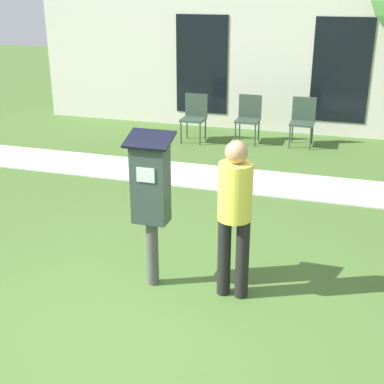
{
  "coord_description": "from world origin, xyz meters",
  "views": [
    {
      "loc": [
        1.72,
        -3.71,
        2.88
      ],
      "look_at": [
        0.34,
        0.76,
        1.05
      ],
      "focal_mm": 50.0,
      "sensor_mm": 36.0,
      "label": 1
    }
  ],
  "objects_px": {
    "person_standing": "(235,208)",
    "outdoor_chair_left": "(195,114)",
    "outdoor_chair_middle": "(249,115)",
    "outdoor_chair_right": "(303,118)",
    "parking_meter": "(151,191)"
  },
  "relations": [
    {
      "from": "person_standing",
      "to": "outdoor_chair_left",
      "type": "xyz_separation_m",
      "value": [
        -1.97,
        5.24,
        -0.4
      ]
    },
    {
      "from": "person_standing",
      "to": "outdoor_chair_middle",
      "type": "xyz_separation_m",
      "value": [
        -0.95,
        5.45,
        -0.4
      ]
    },
    {
      "from": "outdoor_chair_left",
      "to": "outdoor_chair_middle",
      "type": "distance_m",
      "value": 1.04
    },
    {
      "from": "outdoor_chair_right",
      "to": "parking_meter",
      "type": "bearing_deg",
      "value": -112.82
    },
    {
      "from": "parking_meter",
      "to": "outdoor_chair_middle",
      "type": "height_order",
      "value": "parking_meter"
    },
    {
      "from": "person_standing",
      "to": "outdoor_chair_left",
      "type": "height_order",
      "value": "person_standing"
    },
    {
      "from": "outdoor_chair_left",
      "to": "outdoor_chair_right",
      "type": "bearing_deg",
      "value": 6.72
    },
    {
      "from": "parking_meter",
      "to": "outdoor_chair_right",
      "type": "relative_size",
      "value": 1.77
    },
    {
      "from": "person_standing",
      "to": "outdoor_chair_right",
      "type": "distance_m",
      "value": 5.54
    },
    {
      "from": "outdoor_chair_right",
      "to": "outdoor_chair_middle",
      "type": "bearing_deg",
      "value": 170.54
    },
    {
      "from": "outdoor_chair_left",
      "to": "outdoor_chair_right",
      "type": "distance_m",
      "value": 2.05
    },
    {
      "from": "outdoor_chair_middle",
      "to": "outdoor_chair_right",
      "type": "bearing_deg",
      "value": -12.94
    },
    {
      "from": "outdoor_chair_left",
      "to": "outdoor_chair_right",
      "type": "height_order",
      "value": "same"
    },
    {
      "from": "outdoor_chair_left",
      "to": "parking_meter",
      "type": "bearing_deg",
      "value": -79.21
    },
    {
      "from": "parking_meter",
      "to": "outdoor_chair_left",
      "type": "height_order",
      "value": "parking_meter"
    }
  ]
}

